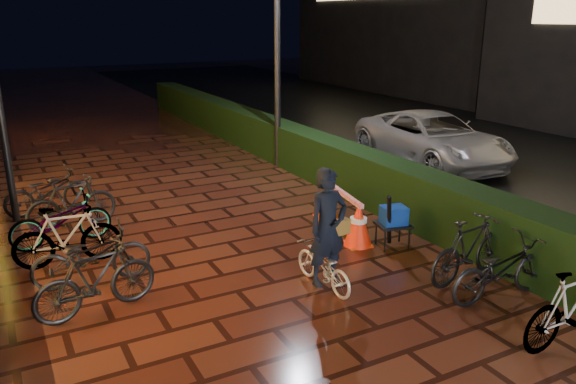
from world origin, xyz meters
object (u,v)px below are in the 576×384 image
traffic_barrier (342,211)px  van (432,138)px  cart_assembly (393,218)px  cyclist (326,245)px

traffic_barrier → van: bearing=32.0°
cart_assembly → cyclist: bearing=-157.3°
cyclist → cart_assembly: (1.72, 0.72, -0.13)m
van → cyclist: cyclist is taller
cyclist → traffic_barrier: (1.41, 1.72, -0.27)m
van → cyclist: size_ratio=2.64×
traffic_barrier → cart_assembly: 1.06m
van → traffic_barrier: van is taller
cart_assembly → van: bearing=42.1°
cyclist → cart_assembly: size_ratio=1.75×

